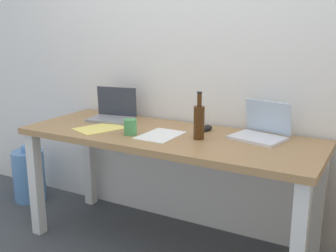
% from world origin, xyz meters
% --- Properties ---
extents(ground_plane, '(8.00, 8.00, 0.00)m').
position_xyz_m(ground_plane, '(0.00, 0.00, 0.00)').
color(ground_plane, '#42474C').
extents(back_wall, '(5.20, 0.08, 2.60)m').
position_xyz_m(back_wall, '(0.00, 0.40, 1.30)').
color(back_wall, white).
rests_on(back_wall, ground).
extents(desk, '(1.85, 0.68, 0.76)m').
position_xyz_m(desk, '(0.00, 0.00, 0.65)').
color(desk, '#A37A4C').
rests_on(desk, ground).
extents(laptop_left, '(0.33, 0.26, 0.22)m').
position_xyz_m(laptop_left, '(-0.52, 0.15, 0.81)').
color(laptop_left, gray).
rests_on(laptop_left, desk).
extents(laptop_right, '(0.34, 0.30, 0.21)m').
position_xyz_m(laptop_right, '(0.53, 0.18, 0.80)').
color(laptop_right, silver).
rests_on(laptop_right, desk).
extents(beer_bottle, '(0.06, 0.06, 0.28)m').
position_xyz_m(beer_bottle, '(0.21, -0.01, 0.87)').
color(beer_bottle, '#47280F').
rests_on(beer_bottle, desk).
extents(computer_mouse, '(0.08, 0.11, 0.03)m').
position_xyz_m(computer_mouse, '(0.17, 0.19, 0.77)').
color(computer_mouse, black).
rests_on(computer_mouse, desk).
extents(coffee_mug, '(0.08, 0.08, 0.09)m').
position_xyz_m(coffee_mug, '(-0.19, -0.12, 0.80)').
color(coffee_mug, '#4C9E56').
rests_on(coffee_mug, desk).
extents(paper_sheet_center, '(0.22, 0.30, 0.00)m').
position_xyz_m(paper_sheet_center, '(-0.02, -0.05, 0.76)').
color(paper_sheet_center, white).
rests_on(paper_sheet_center, desk).
extents(paper_sheet_front_left, '(0.31, 0.35, 0.00)m').
position_xyz_m(paper_sheet_front_left, '(-0.45, -0.09, 0.76)').
color(paper_sheet_front_left, '#F4E06B').
rests_on(paper_sheet_front_left, desk).
extents(water_cooler_jug, '(0.26, 0.26, 0.46)m').
position_xyz_m(water_cooler_jug, '(-1.35, 0.09, 0.21)').
color(water_cooler_jug, '#598CC6').
rests_on(water_cooler_jug, ground).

